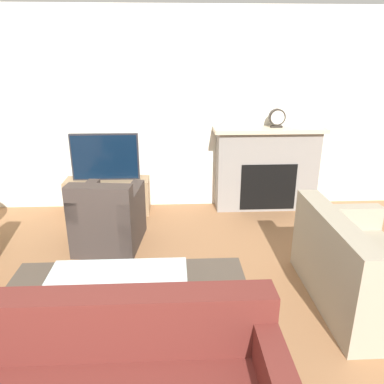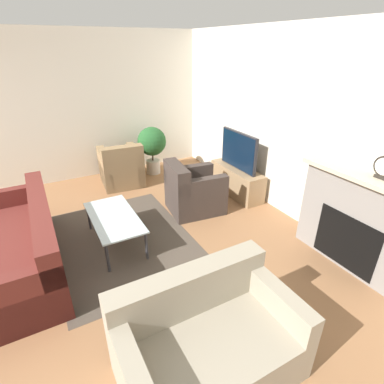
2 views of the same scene
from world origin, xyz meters
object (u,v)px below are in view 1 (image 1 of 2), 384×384
at_px(armchair_accent, 109,221).
at_px(mantel_clock, 277,118).
at_px(tv, 105,157).
at_px(couch_loveseat, 359,272).
at_px(coffee_table, 117,281).

relative_size(armchair_accent, mantel_clock, 3.53).
bearing_deg(tv, armchair_accent, -80.42).
relative_size(tv, couch_loveseat, 0.65).
height_order(tv, couch_loveseat, tv).
height_order(tv, coffee_table, tv).
bearing_deg(mantel_clock, tv, -177.77).
relative_size(tv, coffee_table, 0.80).
distance_m(tv, couch_loveseat, 3.36).
bearing_deg(tv, mantel_clock, 2.23).
bearing_deg(couch_loveseat, mantel_clock, 5.43).
xyz_separation_m(armchair_accent, mantel_clock, (2.16, 1.06, 0.99)).
bearing_deg(couch_loveseat, tv, 49.62).
height_order(coffee_table, mantel_clock, mantel_clock).
relative_size(armchair_accent, coffee_table, 0.79).
height_order(armchair_accent, coffee_table, armchair_accent).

